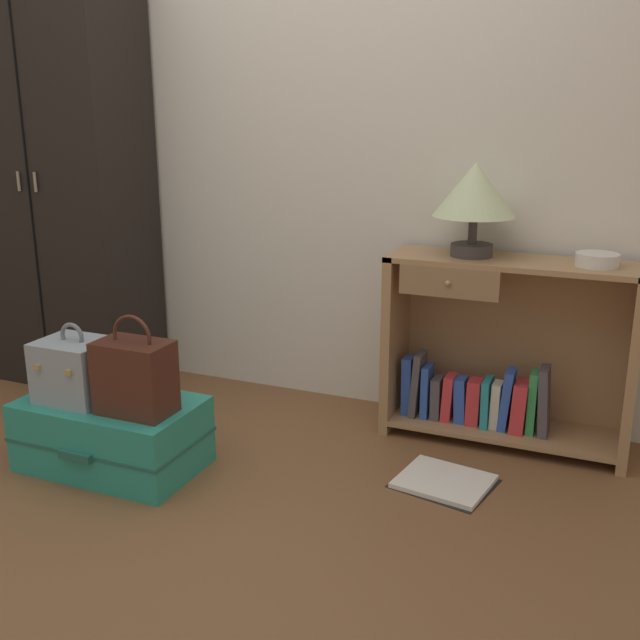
# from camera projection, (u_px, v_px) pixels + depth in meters

# --- Properties ---
(ground_plane) EXTENTS (9.00, 9.00, 0.00)m
(ground_plane) POSITION_uv_depth(u_px,v_px,m) (135.00, 545.00, 2.40)
(ground_plane) COLOR brown
(back_wall) EXTENTS (6.40, 0.10, 2.60)m
(back_wall) POSITION_uv_depth(u_px,v_px,m) (317.00, 121.00, 3.37)
(back_wall) COLOR silver
(back_wall) RESTS_ON ground_plane
(wardrobe) EXTENTS (0.80, 0.47, 2.06)m
(wardrobe) POSITION_uv_depth(u_px,v_px,m) (62.00, 177.00, 3.64)
(wardrobe) COLOR black
(wardrobe) RESTS_ON ground_plane
(bookshelf) EXTENTS (1.00, 0.33, 0.78)m
(bookshelf) POSITION_uv_depth(u_px,v_px,m) (500.00, 357.00, 3.08)
(bookshelf) COLOR #A37A51
(bookshelf) RESTS_ON ground_plane
(table_lamp) EXTENTS (0.33, 0.33, 0.38)m
(table_lamp) POSITION_uv_depth(u_px,v_px,m) (475.00, 193.00, 2.94)
(table_lamp) COLOR #3D3838
(table_lamp) RESTS_ON bookshelf
(bowl) EXTENTS (0.16, 0.16, 0.05)m
(bowl) POSITION_uv_depth(u_px,v_px,m) (597.00, 260.00, 2.81)
(bowl) COLOR silver
(bowl) RESTS_ON bookshelf
(suitcase_large) EXTENTS (0.69, 0.43, 0.27)m
(suitcase_large) POSITION_uv_depth(u_px,v_px,m) (112.00, 434.00, 2.89)
(suitcase_large) COLOR teal
(suitcase_large) RESTS_ON ground_plane
(train_case) EXTENTS (0.26, 0.24, 0.31)m
(train_case) POSITION_uv_depth(u_px,v_px,m) (75.00, 370.00, 2.84)
(train_case) COLOR #8E99A3
(train_case) RESTS_ON suitcase_large
(handbag) EXTENTS (0.27, 0.17, 0.37)m
(handbag) POSITION_uv_depth(u_px,v_px,m) (135.00, 376.00, 2.71)
(handbag) COLOR #472319
(handbag) RESTS_ON suitcase_large
(bottle) EXTENTS (0.07, 0.07, 0.17)m
(bottle) POSITION_uv_depth(u_px,v_px,m) (17.00, 434.00, 3.03)
(bottle) COLOR white
(bottle) RESTS_ON ground_plane
(open_book_on_floor) EXTENTS (0.40, 0.36, 0.02)m
(open_book_on_floor) POSITION_uv_depth(u_px,v_px,m) (444.00, 482.00, 2.79)
(open_book_on_floor) COLOR white
(open_book_on_floor) RESTS_ON ground_plane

